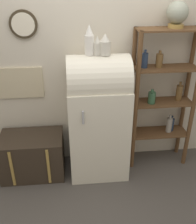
% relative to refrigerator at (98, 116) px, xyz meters
% --- Properties ---
extents(ground_plane, '(12.00, 12.00, 0.00)m').
position_rel_refrigerator_xyz_m(ground_plane, '(0.00, -0.27, -0.75)').
color(ground_plane, '#4C4742').
extents(wall_back, '(7.00, 0.09, 2.70)m').
position_rel_refrigerator_xyz_m(wall_back, '(-0.01, 0.30, 0.60)').
color(wall_back, beige).
rests_on(wall_back, ground_plane).
extents(refrigerator, '(0.67, 0.59, 1.45)m').
position_rel_refrigerator_xyz_m(refrigerator, '(0.00, 0.00, 0.00)').
color(refrigerator, silver).
rests_on(refrigerator, ground_plane).
extents(suitcase_trunk, '(0.73, 0.48, 0.51)m').
position_rel_refrigerator_xyz_m(suitcase_trunk, '(-0.79, 0.00, -0.50)').
color(suitcase_trunk, '#33281E').
rests_on(suitcase_trunk, ground_plane).
extents(shelf_unit, '(0.73, 0.29, 1.68)m').
position_rel_refrigerator_xyz_m(shelf_unit, '(0.77, 0.11, 0.18)').
color(shelf_unit, brown).
rests_on(shelf_unit, ground_plane).
extents(globe, '(0.22, 0.22, 0.26)m').
position_rel_refrigerator_xyz_m(globe, '(0.82, 0.13, 1.07)').
color(globe, '#AD8942').
rests_on(globe, shelf_unit).
extents(vase_left, '(0.10, 0.10, 0.30)m').
position_rel_refrigerator_xyz_m(vase_left, '(-0.09, 0.01, 0.84)').
color(vase_left, white).
rests_on(vase_left, refrigerator).
extents(vase_center, '(0.07, 0.07, 0.19)m').
position_rel_refrigerator_xyz_m(vase_center, '(-0.01, -0.01, 0.79)').
color(vase_center, beige).
rests_on(vase_center, refrigerator).
extents(vase_right, '(0.11, 0.11, 0.21)m').
position_rel_refrigerator_xyz_m(vase_right, '(0.07, -0.01, 0.80)').
color(vase_right, beige).
rests_on(vase_right, refrigerator).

